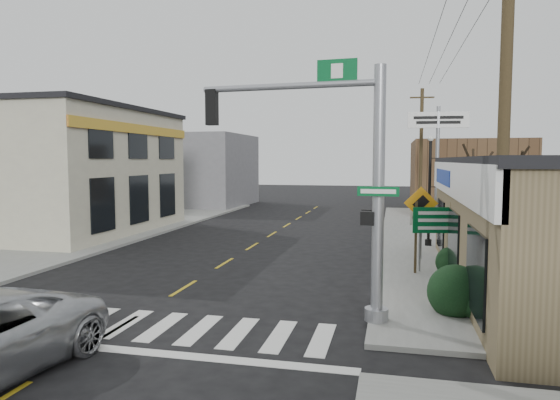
% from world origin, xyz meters
% --- Properties ---
extents(ground, '(140.00, 140.00, 0.00)m').
position_xyz_m(ground, '(0.00, 0.00, 0.00)').
color(ground, black).
rests_on(ground, ground).
extents(sidewalk_right, '(6.00, 38.00, 0.13)m').
position_xyz_m(sidewalk_right, '(9.00, 13.00, 0.07)').
color(sidewalk_right, gray).
rests_on(sidewalk_right, ground).
extents(sidewalk_left, '(6.00, 38.00, 0.13)m').
position_xyz_m(sidewalk_left, '(-9.00, 13.00, 0.07)').
color(sidewalk_left, gray).
rests_on(sidewalk_left, ground).
extents(center_line, '(0.12, 56.00, 0.01)m').
position_xyz_m(center_line, '(0.00, 8.00, 0.01)').
color(center_line, gold).
rests_on(center_line, ground).
extents(crosswalk, '(11.00, 2.20, 0.01)m').
position_xyz_m(crosswalk, '(0.00, 0.40, 0.01)').
color(crosswalk, silver).
rests_on(crosswalk, ground).
extents(left_building, '(12.00, 12.00, 6.80)m').
position_xyz_m(left_building, '(-13.00, 14.00, 3.40)').
color(left_building, beige).
rests_on(left_building, ground).
extents(bldg_distant_right, '(8.00, 10.00, 5.60)m').
position_xyz_m(bldg_distant_right, '(12.00, 30.00, 2.80)').
color(bldg_distant_right, brown).
rests_on(bldg_distant_right, ground).
extents(bldg_distant_left, '(9.00, 10.00, 6.40)m').
position_xyz_m(bldg_distant_left, '(-11.00, 32.00, 3.20)').
color(bldg_distant_left, slate).
rests_on(bldg_distant_left, ground).
extents(traffic_signal_pole, '(5.12, 0.39, 6.48)m').
position_xyz_m(traffic_signal_pole, '(5.43, 1.67, 3.99)').
color(traffic_signal_pole, gray).
rests_on(traffic_signal_pole, sidewalk_right).
extents(guide_sign, '(1.45, 0.13, 2.55)m').
position_xyz_m(guide_sign, '(7.95, 7.33, 1.79)').
color(guide_sign, '#453720').
rests_on(guide_sign, sidewalk_right).
extents(fire_hydrant, '(0.20, 0.20, 0.65)m').
position_xyz_m(fire_hydrant, '(8.50, 4.43, 0.48)').
color(fire_hydrant, yellow).
rests_on(fire_hydrant, sidewalk_right).
extents(ped_crossing_sign, '(1.19, 0.08, 3.07)m').
position_xyz_m(ped_crossing_sign, '(7.53, 7.65, 2.20)').
color(ped_crossing_sign, gray).
rests_on(ped_crossing_sign, sidewalk_right).
extents(lamp_post, '(0.67, 0.52, 5.12)m').
position_xyz_m(lamp_post, '(8.26, 13.41, 3.11)').
color(lamp_post, black).
rests_on(lamp_post, sidewalk_right).
extents(dance_center_sign, '(3.26, 0.20, 6.94)m').
position_xyz_m(dance_center_sign, '(8.89, 18.07, 5.34)').
color(dance_center_sign, gray).
rests_on(dance_center_sign, sidewalk_right).
extents(bare_tree, '(2.58, 2.58, 5.15)m').
position_xyz_m(bare_tree, '(9.17, 3.31, 4.18)').
color(bare_tree, black).
rests_on(bare_tree, sidewalk_right).
extents(shrub_front, '(1.45, 1.45, 1.08)m').
position_xyz_m(shrub_front, '(8.19, 2.83, 0.67)').
color(shrub_front, '#1F3A1A').
rests_on(shrub_front, sidewalk_right).
extents(shrub_back, '(1.08, 1.08, 0.81)m').
position_xyz_m(shrub_back, '(8.60, 7.54, 0.54)').
color(shrub_back, black).
rests_on(shrub_back, sidewalk_right).
extents(utility_pole_near, '(1.77, 0.27, 10.18)m').
position_xyz_m(utility_pole_near, '(8.94, 1.28, 5.35)').
color(utility_pole_near, '#4A2C20').
rests_on(utility_pole_near, sidewalk_right).
extents(utility_pole_far, '(1.45, 0.22, 8.33)m').
position_xyz_m(utility_pole_far, '(8.16, 21.05, 4.40)').
color(utility_pole_far, '#442820').
rests_on(utility_pole_far, sidewalk_right).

